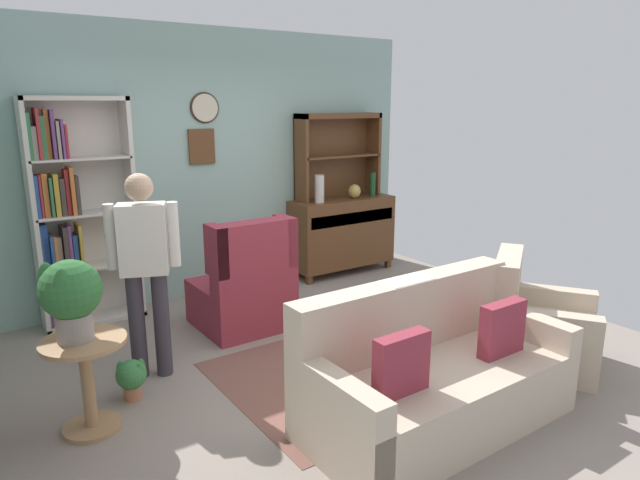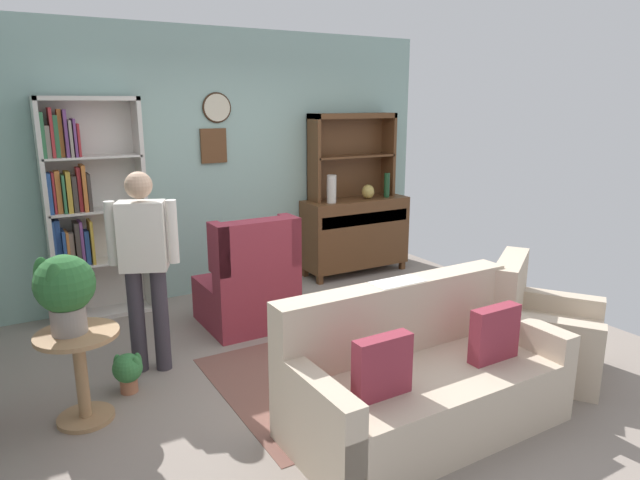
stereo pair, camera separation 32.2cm
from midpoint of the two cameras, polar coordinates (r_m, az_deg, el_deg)
ground_plane at (r=4.69m, az=2.19°, el=-12.13°), size 5.40×4.60×0.02m
wall_back at (r=6.15m, az=-8.48°, el=7.73°), size 5.00×0.09×2.80m
area_rug at (r=4.57m, az=6.43°, el=-12.78°), size 2.24×1.62×0.01m
bookshelf at (r=5.64m, az=-21.24°, el=2.78°), size 0.90×0.30×2.10m
sideboard at (r=6.81m, az=4.96°, el=0.78°), size 1.30×0.45×0.92m
sideboard_hutch at (r=6.74m, az=4.61°, el=9.69°), size 1.10×0.26×1.00m
vase_tall at (r=6.42m, az=2.62°, el=5.21°), size 0.11×0.11×0.32m
vase_round at (r=6.74m, az=6.28°, el=4.90°), size 0.15×0.15×0.17m
bottle_wine at (r=6.87m, az=8.16°, el=5.55°), size 0.07×0.07×0.30m
couch_floral at (r=3.78m, az=12.73°, el=-13.82°), size 1.81×0.87×0.90m
armchair_floral at (r=4.77m, az=23.34°, el=-8.94°), size 1.06×1.07×0.88m
wingback_chair at (r=5.21m, az=-5.47°, el=-4.81°), size 0.78×0.80×1.05m
plant_stand at (r=3.96m, az=-21.05°, el=-11.96°), size 0.52×0.52×0.62m
potted_plant_large at (r=3.78m, az=-22.40°, el=-4.61°), size 0.37×0.37×0.51m
potted_plant_small at (r=4.31m, az=-16.92°, el=-12.58°), size 0.21×0.21×0.29m
person_reading at (r=4.35m, az=-15.46°, el=-1.83°), size 0.51×0.32×1.56m
coffee_table at (r=4.40m, az=8.48°, el=-8.95°), size 0.80×0.50×0.42m
book_stack at (r=4.52m, az=9.17°, el=-6.84°), size 0.22×0.17×0.08m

